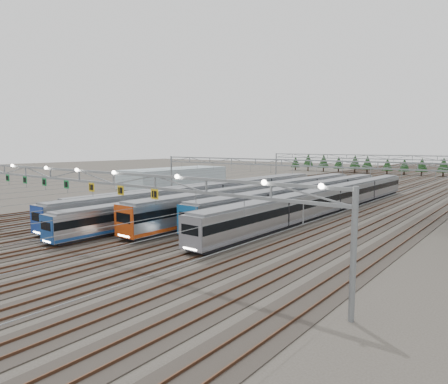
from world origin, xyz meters
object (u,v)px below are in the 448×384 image
Objects in this scene: train_f at (331,199)px; gantry_far at (367,160)px; train_a at (212,191)px; gantry_near at (78,178)px; train_e at (306,196)px; gantry_mid at (281,168)px; west_shed at (175,177)px; train_b at (216,194)px; train_d at (269,196)px; train_c at (233,198)px.

train_f is 50.49m from gantry_far.
train_a is 22.57m from train_f.
train_e is at bearing 79.45° from gantry_near.
gantry_mid is 39.54m from west_shed.
gantry_mid reaches higher than train_a.
gantry_near reaches higher than gantry_far.
train_a is 18.14m from train_e.
train_d is at bearing 14.86° from train_b.
train_d is at bearing -157.58° from train_f.
train_d is (13.50, -1.89, 0.40)m from train_a.
train_e is at bearing 174.81° from train_f.
train_d is 44.15m from west_shed.
gantry_near reaches higher than train_e.
gantry_far reaches higher than train_b.
gantry_near reaches higher than train_a.
west_shed reaches higher than train_e.
train_b is at bearing -165.14° from train_d.
train_c is (9.00, -5.66, 0.01)m from train_a.
train_a is 13.64m from train_d.
train_c is 11.97m from train_e.
gantry_near is at bearing -90.03° from gantry_far.
train_b is 4.71m from train_c.
west_shed is (-26.55, 16.69, 0.35)m from train_a.
train_b is 1.00× the size of train_c.
west_shed is at bearing 163.13° from train_f.
gantry_near is (6.70, -29.98, 4.98)m from train_b.
train_f is at bearing 72.61° from gantry_near.
train_c is at bearing -32.17° from west_shed.
gantry_far reaches higher than train_f.
train_b is 2.08× the size of west_shed.
west_shed is at bearing 147.83° from train_c.
gantry_near is at bearing -90.07° from gantry_mid.
gantry_far is (0.05, 85.12, -0.70)m from gantry_near.
train_b is 12.91m from gantry_mid.
gantry_near is at bearing -94.06° from train_d.
gantry_near is at bearing -100.55° from train_e.
train_d is 1.92× the size of west_shed.
gantry_mid is at bearing -90.00° from gantry_far.
train_f is 51.26m from west_shed.
gantry_mid is at bearing 78.95° from train_c.
train_a is 1.08× the size of gantry_mid.
west_shed is at bearing -137.89° from gantry_far.
west_shed is at bearing 155.10° from train_d.
train_b is 19.01m from train_f.
train_f is 1.13× the size of gantry_mid.
gantry_far is at bearing 42.11° from west_shed.
train_e is (13.50, 6.51, 0.10)m from train_b.
gantry_near is (-11.30, -36.08, 4.95)m from train_f.
train_c is at bearing -32.18° from train_a.
train_f is (18.00, 6.10, 0.04)m from train_b.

